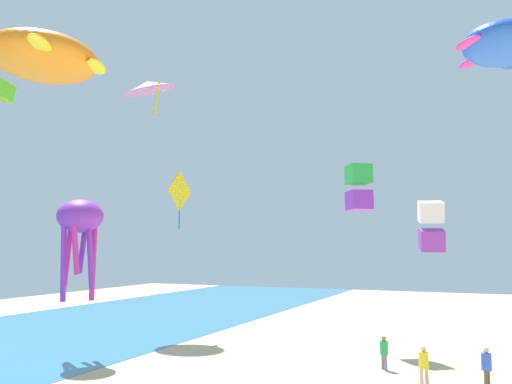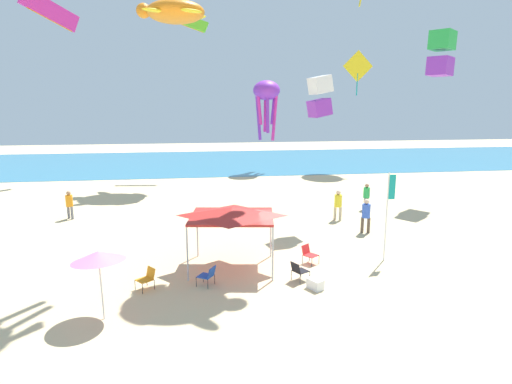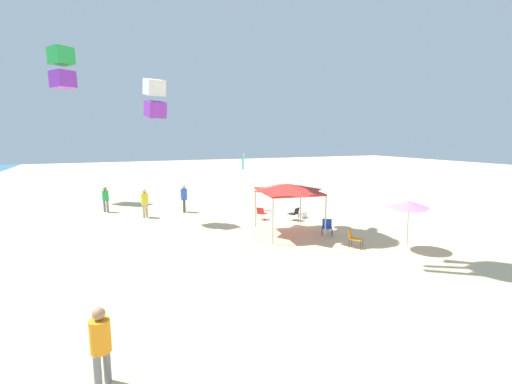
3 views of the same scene
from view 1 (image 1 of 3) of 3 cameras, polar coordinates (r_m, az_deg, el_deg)
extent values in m
cylinder|color=brown|center=(27.44, 23.46, -18.09)|extent=(0.17, 0.17, 0.87)
cylinder|color=brown|center=(27.76, 23.65, -17.94)|extent=(0.17, 0.17, 0.87)
cylinder|color=blue|center=(27.44, 23.48, -16.36)|extent=(0.45, 0.45, 0.76)
sphere|color=beige|center=(27.35, 23.43, -15.29)|extent=(0.28, 0.28, 0.28)
cylinder|color=slate|center=(30.25, 13.46, -17.29)|extent=(0.16, 0.16, 0.81)
cylinder|color=slate|center=(29.98, 13.76, -17.39)|extent=(0.16, 0.16, 0.81)
cylinder|color=green|center=(29.98, 13.57, -15.93)|extent=(0.42, 0.42, 0.70)
sphere|color=#A87A56|center=(29.89, 13.55, -15.02)|extent=(0.26, 0.26, 0.26)
cylinder|color=#C6B28C|center=(26.99, 17.34, -18.54)|extent=(0.17, 0.17, 0.85)
cylinder|color=#C6B28C|center=(27.23, 17.86, -18.41)|extent=(0.17, 0.17, 0.85)
cylinder|color=yellow|center=(26.94, 17.54, -16.82)|extent=(0.45, 0.45, 0.74)
sphere|color=beige|center=(26.85, 17.51, -15.75)|extent=(0.28, 0.28, 0.28)
ellipsoid|color=orange|center=(25.00, -21.76, 13.21)|extent=(5.57, 4.84, 2.11)
ellipsoid|color=yellow|center=(22.84, -22.20, 14.54)|extent=(2.03, 1.57, 0.27)
ellipsoid|color=yellow|center=(24.77, -16.79, 12.72)|extent=(2.03, 1.57, 0.27)
ellipsoid|color=yellow|center=(26.86, -20.45, 11.36)|extent=(1.77, 1.96, 0.27)
cube|color=white|center=(24.88, 18.24, -2.04)|extent=(1.38, 1.27, 1.08)
cube|color=purple|center=(24.83, 18.33, -4.90)|extent=(1.38, 1.27, 1.08)
cone|color=pink|center=(46.62, -11.47, 11.08)|extent=(6.04, 6.02, 1.91)
cylinder|color=yellow|center=(44.65, -10.63, 9.90)|extent=(0.59, 0.46, 3.20)
cube|color=yellow|center=(40.41, -8.19, 0.11)|extent=(3.10, 0.14, 3.10)
cylinder|color=teal|center=(40.26, -8.23, -2.41)|extent=(0.11, 0.11, 2.19)
ellipsoid|color=purple|center=(33.76, -18.35, -2.46)|extent=(2.74, 2.74, 2.00)
cylinder|color=purple|center=(34.57, -18.13, -5.88)|extent=(0.57, 0.46, 2.93)
cylinder|color=#E02D9E|center=(34.32, -19.57, -6.51)|extent=(0.33, 0.69, 3.72)
cylinder|color=purple|center=(33.47, -19.97, -7.20)|extent=(0.71, 0.55, 4.53)
cylinder|color=#E02D9E|center=(32.85, -18.81, -5.87)|extent=(0.57, 0.46, 2.93)
cylinder|color=purple|center=(33.12, -17.36, -6.61)|extent=(0.33, 0.69, 3.72)
cylinder|color=#E02D9E|center=(33.99, -17.07, -7.28)|extent=(0.71, 0.55, 4.53)
ellipsoid|color=blue|center=(23.27, 24.97, 14.17)|extent=(4.17, 3.48, 1.44)
sphere|color=blue|center=(25.29, 25.53, 12.82)|extent=(0.95, 0.95, 0.95)
ellipsoid|color=#E02D9E|center=(24.37, 22.01, 12.73)|extent=(1.56, 1.28, 0.21)
ellipsoid|color=#E02D9E|center=(22.16, 21.81, 14.62)|extent=(1.56, 1.28, 0.21)
cube|color=green|center=(36.20, 10.94, 1.86)|extent=(2.04, 2.03, 1.33)
cube|color=purple|center=(36.01, 11.00, -0.89)|extent=(2.04, 2.03, 1.33)
camera|label=2|loc=(27.51, 72.98, -0.57)|focal=29.54mm
camera|label=3|loc=(6.00, -42.21, -16.36)|focal=25.31mm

